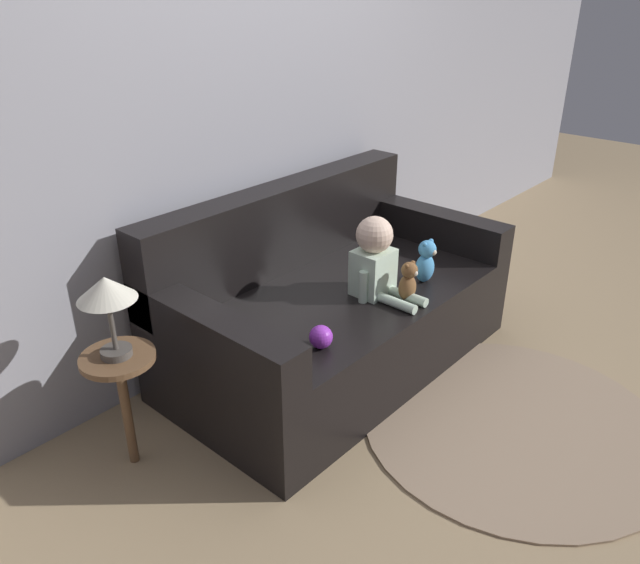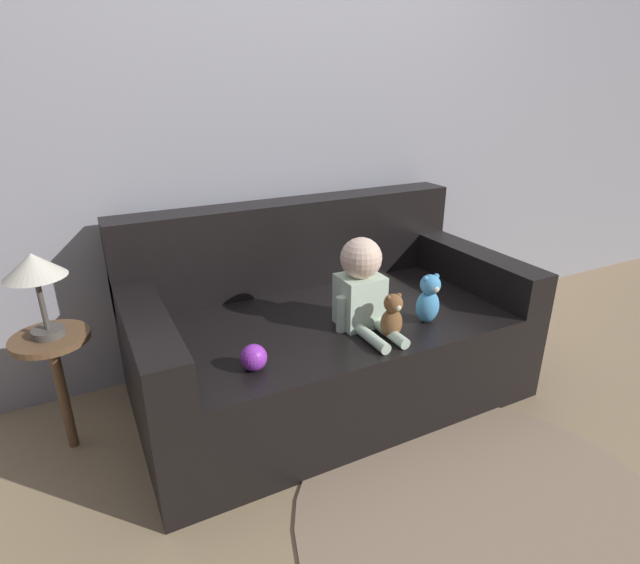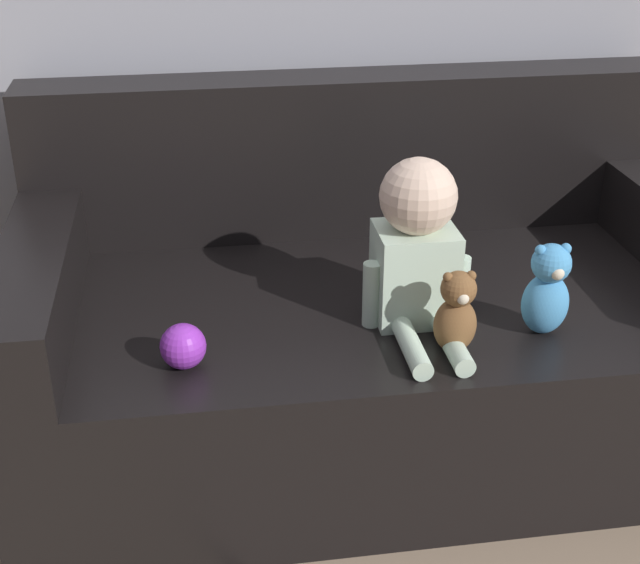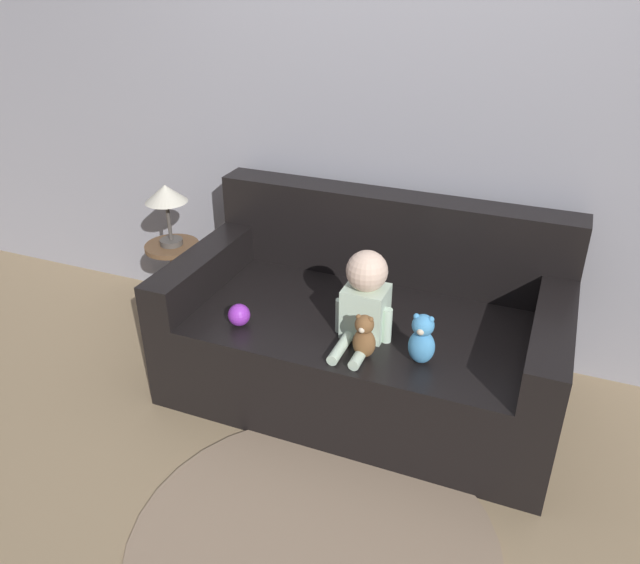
% 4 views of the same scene
% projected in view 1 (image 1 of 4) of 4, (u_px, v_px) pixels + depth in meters
% --- Properties ---
extents(ground_plane, '(12.00, 12.00, 0.00)m').
position_uv_depth(ground_plane, '(338.00, 361.00, 3.29)').
color(ground_plane, '#9E8460').
extents(wall_back, '(8.00, 0.05, 2.60)m').
position_uv_depth(wall_back, '(253.00, 96.00, 3.06)').
color(wall_back, '#93939E').
rests_on(wall_back, ground_plane).
extents(couch, '(1.78, 0.96, 0.88)m').
position_uv_depth(couch, '(330.00, 307.00, 3.19)').
color(couch, black).
rests_on(couch, ground_plane).
extents(person_baby, '(0.25, 0.37, 0.39)m').
position_uv_depth(person_baby, '(376.00, 259.00, 2.95)').
color(person_baby, silver).
rests_on(person_baby, couch).
extents(teddy_bear_brown, '(0.10, 0.09, 0.20)m').
position_uv_depth(teddy_bear_brown, '(408.00, 281.00, 2.93)').
color(teddy_bear_brown, brown).
rests_on(teddy_bear_brown, couch).
extents(plush_toy_side, '(0.11, 0.10, 0.22)m').
position_uv_depth(plush_toy_side, '(426.00, 261.00, 3.10)').
color(plush_toy_side, '#4C9EDB').
rests_on(plush_toy_side, couch).
extents(toy_ball, '(0.10, 0.10, 0.10)m').
position_uv_depth(toy_ball, '(321.00, 337.00, 2.57)').
color(toy_ball, purple).
rests_on(toy_ball, couch).
extents(floor_rug, '(1.36, 1.36, 0.01)m').
position_uv_depth(floor_rug, '(514.00, 423.00, 2.83)').
color(floor_rug, gray).
rests_on(floor_rug, ground_plane).
extents(side_table, '(0.29, 0.29, 0.85)m').
position_uv_depth(side_table, '(112.00, 325.00, 2.33)').
color(side_table, brown).
rests_on(side_table, ground_plane).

